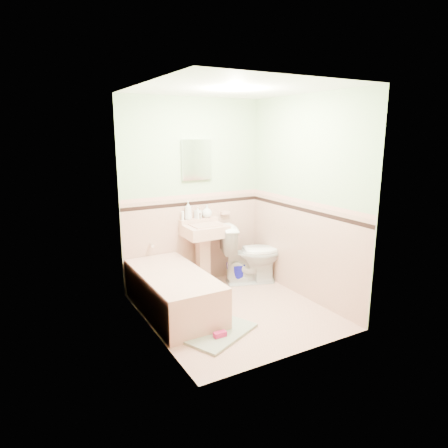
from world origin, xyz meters
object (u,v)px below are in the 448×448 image
bucket (236,273)px  toilet (251,254)px  soap_bottle_mid (198,212)px  shoe (220,334)px  sink (205,256)px  medicine_cabinet (197,160)px  bathtub (173,294)px  soap_bottle_left (188,210)px  soap_bottle_right (207,211)px

bucket → toilet: bearing=-28.6°
soap_bottle_mid → shoe: bearing=-108.4°
toilet → bucket: bearing=79.5°
sink → medicine_cabinet: bearing=90.0°
bathtub → bucket: bathtub is taller
soap_bottle_left → soap_bottle_mid: soap_bottle_left is taller
bucket → shoe: bucket is taller
bucket → sink: bearing=171.7°
bathtub → soap_bottle_right: bearing=41.4°
medicine_cabinet → bathtub: bearing=-132.6°
bathtub → toilet: size_ratio=1.82×
medicine_cabinet → soap_bottle_right: bearing=-13.4°
toilet → soap_bottle_mid: bearing=79.9°
soap_bottle_right → bucket: soap_bottle_right is taller
soap_bottle_left → bucket: 1.12m
soap_bottle_right → bucket: size_ratio=0.64×
soap_bottle_left → soap_bottle_right: bearing=0.0°
soap_bottle_left → shoe: soap_bottle_left is taller
medicine_cabinet → bucket: medicine_cabinet is taller
soap_bottle_left → soap_bottle_mid: bearing=0.0°
medicine_cabinet → soap_bottle_left: medicine_cabinet is taller
soap_bottle_left → toilet: soap_bottle_left is taller
soap_bottle_mid → bucket: bearing=-28.0°
sink → soap_bottle_mid: 0.60m
soap_bottle_mid → bucket: 1.01m
soap_bottle_left → shoe: bearing=-103.5°
sink → medicine_cabinet: medicine_cabinet is taller
medicine_cabinet → soap_bottle_mid: medicine_cabinet is taller
bathtub → soap_bottle_left: 1.20m
sink → shoe: size_ratio=6.47×
soap_bottle_mid → shoe: soap_bottle_mid is taller
toilet → bathtub: bearing=123.8°
soap_bottle_mid → soap_bottle_right: soap_bottle_right is taller
sink → soap_bottle_right: bearing=55.1°
sink → shoe: (-0.52, -1.37, -0.37)m
toilet → medicine_cabinet: bearing=77.4°
medicine_cabinet → soap_bottle_left: size_ratio=2.11×
sink → medicine_cabinet: 1.29m
medicine_cabinet → soap_bottle_mid: size_ratio=3.24×
soap_bottle_mid → bucket: size_ratio=0.60×
shoe → sink: bearing=68.9°
bathtub → bucket: size_ratio=5.51×
sink → medicine_cabinet: (0.00, 0.21, 1.27)m
bathtub → soap_bottle_right: soap_bottle_right is taller
shoe → medicine_cabinet: bearing=71.5°
bathtub → sink: bearing=37.9°
soap_bottle_left → bucket: (0.60, -0.25, -0.91)m
bathtub → shoe: bathtub is taller
soap_bottle_left → soap_bottle_mid: (0.14, 0.00, -0.04)m
toilet → shoe: size_ratio=6.22×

